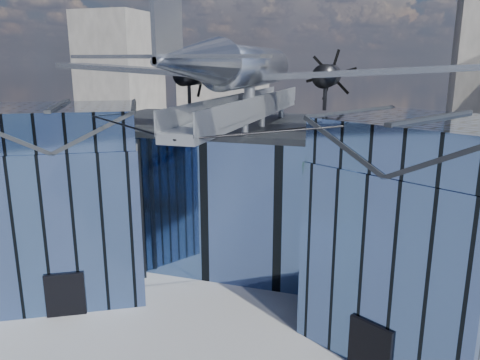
% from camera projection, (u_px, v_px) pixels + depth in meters
% --- Properties ---
extents(ground_plane, '(120.00, 120.00, 0.00)m').
position_uv_depth(ground_plane, '(230.00, 300.00, 28.84)').
color(ground_plane, gray).
extents(museum, '(32.88, 24.50, 17.60)m').
position_uv_depth(museum, '(257.00, 190.00, 32.86)').
color(museum, '#496496').
rests_on(museum, ground).
extents(bg_towers, '(77.00, 24.50, 26.00)m').
position_uv_depth(bg_towers, '(344.00, 91.00, 72.57)').
color(bg_towers, gray).
rests_on(bg_towers, ground).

